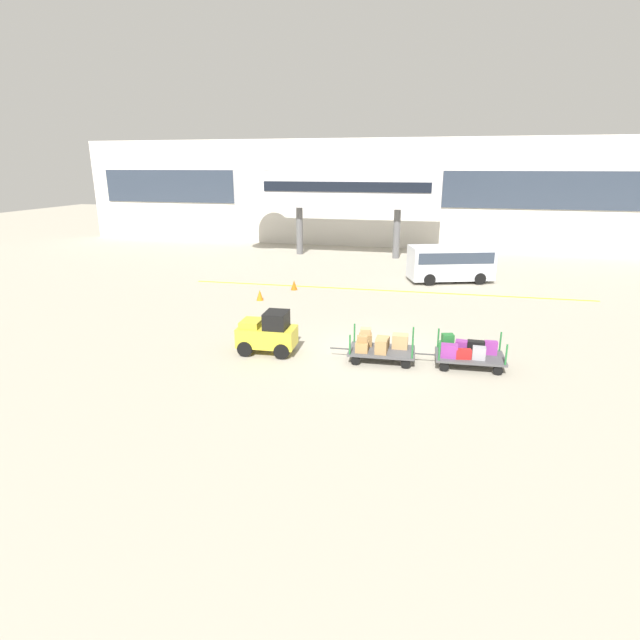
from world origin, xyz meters
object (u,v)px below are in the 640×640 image
(baggage_cart_lead, at_px, (380,346))
(safety_cone_far, at_px, (260,295))
(shuttle_van, at_px, (451,261))
(baggage_tug, at_px, (268,333))
(baggage_cart_middle, at_px, (467,352))
(safety_cone_near, at_px, (294,285))

(baggage_cart_lead, relative_size, safety_cone_far, 5.52)
(shuttle_van, xyz_separation_m, safety_cone_far, (-9.38, -6.78, -0.96))
(baggage_tug, bearing_deg, baggage_cart_lead, 3.96)
(baggage_cart_middle, height_order, shuttle_van, shuttle_van)
(baggage_cart_lead, distance_m, shuttle_van, 13.71)
(baggage_cart_lead, xyz_separation_m, baggage_cart_middle, (2.95, 0.14, -0.02))
(baggage_cart_lead, xyz_separation_m, shuttle_van, (2.35, 13.49, 0.70))
(baggage_tug, xyz_separation_m, shuttle_van, (6.44, 13.78, 0.48))
(baggage_cart_lead, height_order, safety_cone_far, baggage_cart_lead)
(safety_cone_near, bearing_deg, baggage_cart_lead, -57.18)
(baggage_tug, relative_size, safety_cone_near, 3.92)
(shuttle_van, bearing_deg, baggage_tug, -115.05)
(baggage_cart_lead, distance_m, safety_cone_far, 9.73)
(baggage_tug, height_order, baggage_cart_lead, baggage_tug)
(baggage_tug, xyz_separation_m, baggage_cart_lead, (4.09, 0.28, -0.22))
(safety_cone_far, bearing_deg, baggage_cart_middle, -33.33)
(baggage_cart_lead, bearing_deg, shuttle_van, 80.14)
(safety_cone_near, xyz_separation_m, safety_cone_far, (-1.05, -2.58, 0.00))
(baggage_tug, bearing_deg, safety_cone_near, 101.22)
(baggage_cart_middle, xyz_separation_m, safety_cone_near, (-8.94, 9.15, -0.24))
(baggage_cart_lead, xyz_separation_m, safety_cone_near, (-5.99, 9.29, -0.26))
(baggage_tug, relative_size, baggage_cart_lead, 0.71)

